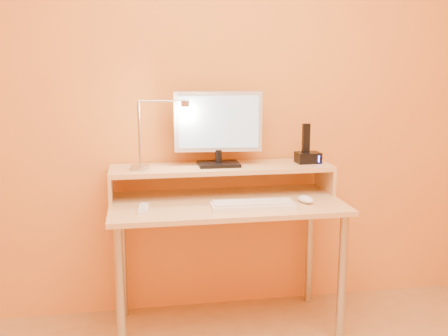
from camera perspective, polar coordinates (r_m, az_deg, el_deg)
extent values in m
cube|color=gold|center=(2.93, -0.82, 8.02)|extent=(3.00, 0.04, 2.50)
cylinder|color=#B2B2B4|center=(2.56, -11.34, -13.68)|extent=(0.04, 0.04, 0.69)
cylinder|color=#B2B2B4|center=(2.74, 12.83, -11.97)|extent=(0.04, 0.04, 0.69)
cylinder|color=#B2B2B4|center=(3.02, -11.08, -9.69)|extent=(0.04, 0.04, 0.69)
cylinder|color=#B2B2B4|center=(3.18, 9.39, -8.54)|extent=(0.04, 0.04, 0.69)
cube|color=#EAAE6B|center=(2.70, 0.26, -3.93)|extent=(1.20, 0.60, 0.02)
cube|color=#EAAE6B|center=(2.80, -12.31, -2.00)|extent=(0.02, 0.30, 0.14)
cube|color=#EAAE6B|center=(2.98, 11.03, -1.12)|extent=(0.02, 0.30, 0.14)
cube|color=#EAAE6B|center=(2.81, -0.27, 0.01)|extent=(1.20, 0.30, 0.02)
cube|color=black|center=(2.80, -0.61, 0.43)|extent=(0.22, 0.16, 0.02)
cylinder|color=black|center=(2.80, -0.61, 1.32)|extent=(0.04, 0.04, 0.07)
cube|color=#BABBC2|center=(2.78, -0.65, 5.11)|extent=(0.47, 0.08, 0.32)
cube|color=black|center=(2.80, -0.72, 5.16)|extent=(0.42, 0.05, 0.27)
cube|color=#95BCE1|center=(2.76, -0.59, 5.07)|extent=(0.43, 0.04, 0.28)
cylinder|color=#B2B2B4|center=(2.74, -9.19, 0.10)|extent=(0.10, 0.10, 0.02)
cylinder|color=#B2B2B4|center=(2.71, -9.31, 3.78)|extent=(0.01, 0.01, 0.33)
cylinder|color=#B2B2B4|center=(2.70, -6.85, 7.34)|extent=(0.24, 0.01, 0.01)
cylinder|color=#B2B2B4|center=(2.71, -4.29, 7.08)|extent=(0.04, 0.04, 0.03)
cylinder|color=#FFEAC6|center=(2.71, -4.29, 6.74)|extent=(0.03, 0.03, 0.00)
cube|color=black|center=(2.92, 9.22, 1.14)|extent=(0.13, 0.10, 0.06)
cube|color=black|center=(2.90, 9.01, 3.28)|extent=(0.04, 0.03, 0.16)
cube|color=#2A39FF|center=(2.89, 10.39, 0.99)|extent=(0.01, 0.00, 0.04)
cube|color=white|center=(2.58, 3.21, -4.15)|extent=(0.42, 0.15, 0.02)
ellipsoid|color=white|center=(2.70, 8.97, -3.42)|extent=(0.09, 0.12, 0.04)
cube|color=white|center=(2.56, -8.86, -4.46)|extent=(0.06, 0.16, 0.02)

